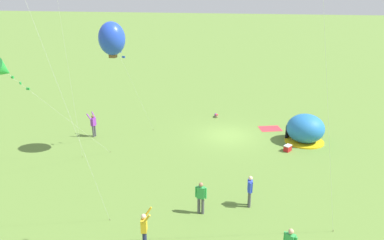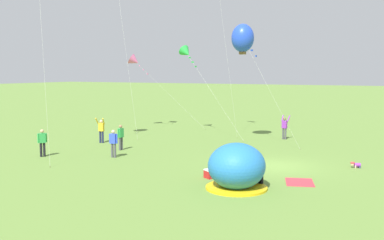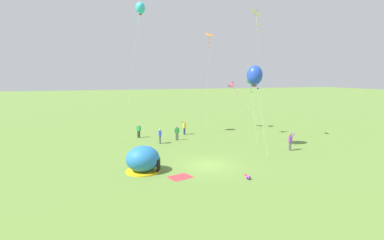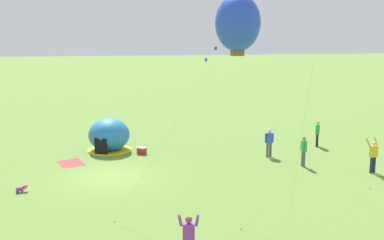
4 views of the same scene
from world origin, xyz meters
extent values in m
plane|color=olive|center=(0.00, 0.00, 0.00)|extent=(300.00, 300.00, 0.00)
ellipsoid|color=#2672BF|center=(-5.55, 0.14, 1.05)|extent=(2.70, 2.60, 2.10)
cylinder|color=yellow|center=(-5.55, 0.14, 0.05)|extent=(2.81, 2.81, 0.10)
cube|color=black|center=(-4.40, -0.41, 0.55)|extent=(0.45, 0.77, 1.10)
cube|color=#CC333D|center=(-3.09, -2.15, 0.01)|extent=(2.02, 1.76, 0.01)
cube|color=red|center=(-4.29, 2.08, 0.19)|extent=(0.58, 0.63, 0.38)
cube|color=white|center=(-4.29, 2.08, 0.41)|extent=(0.60, 0.64, 0.06)
cylinder|color=purple|center=(1.57, -4.21, 0.17)|extent=(0.33, 0.38, 0.22)
sphere|color=beige|center=(1.47, -3.98, 0.20)|extent=(0.19, 0.19, 0.19)
cylinder|color=#D83F3F|center=(1.47, -3.98, 0.29)|extent=(0.24, 0.24, 0.06)
cylinder|color=beige|center=(1.43, -4.15, 0.09)|extent=(0.07, 0.07, 0.17)
cylinder|color=beige|center=(1.61, -4.06, 0.09)|extent=(0.07, 0.07, 0.17)
cylinder|color=navy|center=(1.55, -4.36, 0.07)|extent=(0.09, 0.09, 0.13)
cylinder|color=navy|center=(1.70, -4.29, 0.07)|extent=(0.09, 0.09, 0.13)
cylinder|color=#4C4C51|center=(0.17, 10.76, 0.44)|extent=(0.15, 0.15, 0.88)
cylinder|color=#4C4C51|center=(0.37, 10.75, 0.44)|extent=(0.15, 0.15, 0.88)
cube|color=green|center=(0.27, 10.76, 1.18)|extent=(0.40, 0.27, 0.60)
sphere|color=#9E7051|center=(0.27, 10.76, 1.61)|extent=(0.22, 0.22, 0.22)
cylinder|color=green|center=(0.02, 10.78, 1.18)|extent=(0.09, 0.09, 0.58)
cylinder|color=green|center=(0.52, 10.74, 1.18)|extent=(0.09, 0.09, 0.58)
cylinder|color=#4C4C51|center=(-2.05, 9.52, 0.44)|extent=(0.15, 0.15, 0.88)
cylinder|color=#4C4C51|center=(-2.07, 9.72, 0.44)|extent=(0.15, 0.15, 0.88)
cube|color=blue|center=(-2.06, 9.62, 1.18)|extent=(0.28, 0.40, 0.60)
sphere|color=beige|center=(-2.06, 9.62, 1.61)|extent=(0.22, 0.22, 0.22)
cylinder|color=blue|center=(-2.04, 9.37, 1.18)|extent=(0.09, 0.09, 0.58)
cylinder|color=blue|center=(-2.09, 9.87, 1.18)|extent=(0.09, 0.09, 0.58)
cylinder|color=black|center=(-3.77, 13.67, 0.44)|extent=(0.15, 0.15, 0.88)
cylinder|color=black|center=(-3.94, 13.77, 0.44)|extent=(0.15, 0.15, 0.88)
cube|color=green|center=(-3.86, 13.72, 1.18)|extent=(0.45, 0.40, 0.60)
sphere|color=tan|center=(-3.86, 13.72, 1.61)|extent=(0.22, 0.22, 0.22)
cylinder|color=green|center=(-3.65, 13.59, 1.18)|extent=(0.09, 0.09, 0.58)
cylinder|color=green|center=(-4.07, 13.85, 1.18)|extent=(0.09, 0.09, 0.58)
cylinder|color=#1E2347|center=(2.18, 13.78, 0.44)|extent=(0.15, 0.15, 0.88)
cylinder|color=#1E2347|center=(2.14, 13.98, 0.44)|extent=(0.15, 0.15, 0.88)
cube|color=gold|center=(2.16, 13.88, 1.18)|extent=(0.31, 0.42, 0.60)
sphere|color=beige|center=(2.16, 13.88, 1.61)|extent=(0.22, 0.22, 0.22)
cylinder|color=gold|center=(2.06, 13.59, 1.64)|extent=(0.39, 0.22, 0.50)
cylinder|color=gold|center=(1.96, 14.11, 1.64)|extent=(0.38, 0.10, 0.50)
cylinder|color=#4C4C51|center=(10.04, 2.30, 0.44)|extent=(0.15, 0.15, 0.88)
cylinder|color=#4C4C51|center=(9.99, 2.10, 0.44)|extent=(0.15, 0.15, 0.88)
cube|color=purple|center=(10.01, 2.20, 1.18)|extent=(0.32, 0.42, 0.60)
sphere|color=brown|center=(10.01, 2.20, 1.61)|extent=(0.22, 0.22, 0.22)
cylinder|color=purple|center=(10.22, 2.43, 1.64)|extent=(0.38, 0.11, 0.50)
cylinder|color=purple|center=(10.10, 1.91, 1.64)|extent=(0.38, 0.23, 0.50)
cylinder|color=silver|center=(5.32, 13.74, 6.57)|extent=(1.66, 3.06, 13.13)
cylinder|color=brown|center=(4.49, 12.22, 0.03)|extent=(0.03, 0.03, 0.06)
cylinder|color=silver|center=(-4.60, 12.72, 7.88)|extent=(2.85, 3.42, 15.77)
cylinder|color=brown|center=(-6.01, 11.01, 0.03)|extent=(0.03, 0.03, 0.06)
cylinder|color=silver|center=(11.42, 13.26, 3.12)|extent=(2.36, 6.11, 6.25)
cylinder|color=brown|center=(12.59, 10.21, 0.03)|extent=(0.03, 0.03, 0.06)
cone|color=pink|center=(10.24, 16.32, 6.25)|extent=(1.40, 1.50, 1.29)
cube|color=pink|center=(10.40, 15.90, 5.81)|extent=(0.20, 0.16, 0.12)
cube|color=pink|center=(10.53, 15.56, 5.44)|extent=(0.21, 0.13, 0.12)
cube|color=pink|center=(10.67, 15.21, 5.07)|extent=(0.21, 0.10, 0.12)
cylinder|color=silver|center=(8.99, 6.80, 7.34)|extent=(0.41, 1.99, 14.68)
cylinder|color=brown|center=(9.19, 5.81, 0.03)|extent=(0.03, 0.03, 0.06)
cylinder|color=silver|center=(6.51, 2.31, 3.86)|extent=(1.01, 4.65, 7.72)
cylinder|color=brown|center=(6.01, -0.01, 0.03)|extent=(0.03, 0.03, 0.06)
ellipsoid|color=blue|center=(7.01, 4.63, 7.72)|extent=(1.65, 1.65, 2.06)
cube|color=brown|center=(7.01, 4.63, 6.68)|extent=(0.41, 0.41, 0.30)
cube|color=blue|center=(6.92, 4.21, 7.23)|extent=(0.20, 0.07, 0.12)
cube|color=blue|center=(6.84, 3.86, 6.81)|extent=(0.21, 0.14, 0.12)
cube|color=blue|center=(6.77, 3.50, 6.39)|extent=(0.20, 0.07, 0.12)
cylinder|color=silver|center=(8.88, 7.79, 3.45)|extent=(2.42, 6.20, 6.90)
cylinder|color=brown|center=(7.67, 4.69, 0.03)|extent=(0.03, 0.03, 0.06)
cone|color=green|center=(10.08, 10.89, 6.89)|extent=(1.36, 1.49, 1.26)
cube|color=green|center=(9.92, 10.48, 6.45)|extent=(0.21, 0.14, 0.12)
cube|color=green|center=(9.79, 10.13, 6.07)|extent=(0.19, 0.18, 0.12)
cube|color=green|center=(9.65, 9.78, 5.70)|extent=(0.21, 0.08, 0.12)
camera|label=1|loc=(-2.48, 26.65, 10.62)|focal=35.00mm
camera|label=2|loc=(-24.25, -7.08, 5.32)|focal=42.00mm
camera|label=3|loc=(-9.21, -23.21, 7.62)|focal=28.00mm
camera|label=4|loc=(22.95, -0.39, 7.24)|focal=42.00mm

